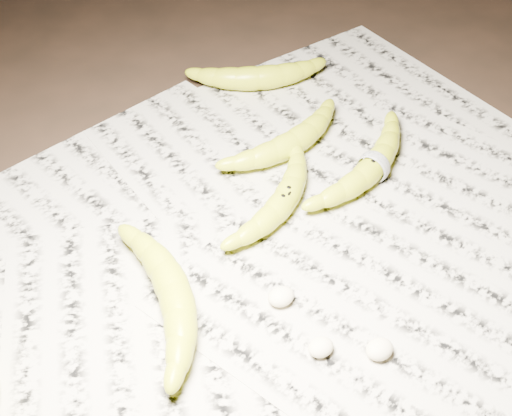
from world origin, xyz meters
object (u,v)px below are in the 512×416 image
banana_upper_a (293,141)px  banana_left_b (174,291)px  banana_taped (374,165)px  banana_upper_b (258,76)px  banana_center (284,198)px

banana_upper_a → banana_left_b: bearing=-159.6°
banana_taped → banana_upper_a: banana_upper_a is taller
banana_left_b → banana_upper_b: 0.45m
banana_upper_a → banana_upper_b: 0.17m
banana_upper_a → banana_center: bearing=-139.5°
banana_left_b → banana_upper_b: bearing=-31.2°
banana_taped → banana_upper_b: (-0.01, 0.27, 0.00)m
banana_left_b → banana_center: size_ratio=1.10×
banana_left_b → banana_center: 0.20m
banana_center → banana_taped: size_ratio=0.88×
banana_taped → banana_upper_b: 0.27m
banana_center → banana_left_b: bearing=167.3°
banana_left_b → banana_upper_b: (0.32, 0.32, -0.00)m
banana_center → banana_upper_a: (0.08, 0.09, 0.00)m
banana_upper_a → banana_upper_b: bearing=64.2°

